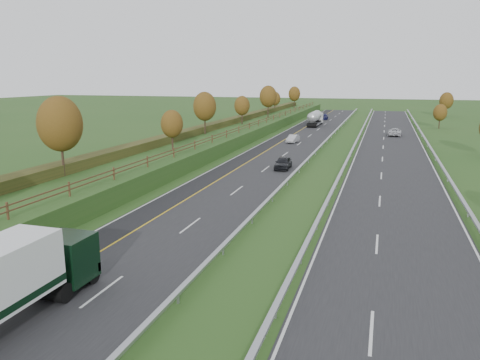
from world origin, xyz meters
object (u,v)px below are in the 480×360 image
Objects in this scene: car_dark_near at (283,163)px; car_oncoming at (395,132)px; road_tanker at (315,118)px; car_small_far at (324,117)px; car_silver_mid at (293,139)px.

car_dark_near is 42.31m from car_oncoming.
car_small_far is at bearing 90.07° from road_tanker.
road_tanker is at bearing -36.78° from car_oncoming.
car_silver_mid is at bearing 45.59° from car_oncoming.
car_dark_near is at bearing -85.87° from road_tanker.
car_dark_near is 72.45m from car_small_far.
road_tanker reaches higher than car_dark_near.
car_silver_mid is 23.34m from car_oncoming.
car_small_far is (-4.01, 72.34, -0.03)m from car_dark_near.
car_oncoming reaches higher than car_small_far.
car_dark_near is at bearing -76.59° from car_silver_mid.
road_tanker is 2.50× the size of car_dark_near.
car_silver_mid is at bearing -88.96° from road_tanker.
road_tanker is at bearing 96.44° from car_silver_mid.
car_silver_mid is 47.99m from car_small_far.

